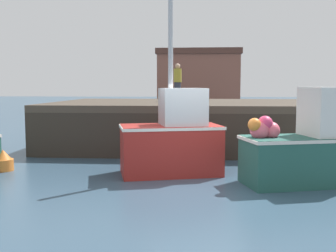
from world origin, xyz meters
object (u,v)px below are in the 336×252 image
object	(u,v)px
fishing_boat_mid	(311,148)
rowboat	(329,163)
dockworker	(178,82)
fishing_boat_near_right	(173,139)
mooring_buoy_foreground	(3,161)

from	to	relation	value
fishing_boat_mid	rowboat	distance (m)	2.20
fishing_boat_mid	dockworker	size ratio (longest dim) A/B	2.25
fishing_boat_near_right	fishing_boat_mid	distance (m)	3.63
fishing_boat_near_right	dockworker	bearing A→B (deg)	92.18
dockworker	mooring_buoy_foreground	distance (m)	8.23
mooring_buoy_foreground	dockworker	bearing A→B (deg)	53.48
fishing_boat_near_right	fishing_boat_mid	xyz separation A→B (m)	(3.53, -0.86, -0.07)
fishing_boat_near_right	rowboat	distance (m)	4.70
fishing_boat_mid	dockworker	bearing A→B (deg)	117.49
fishing_boat_mid	rowboat	world-z (taller)	fishing_boat_mid
fishing_boat_near_right	mooring_buoy_foreground	distance (m)	4.99
fishing_boat_mid	mooring_buoy_foreground	size ratio (longest dim) A/B	5.84
rowboat	mooring_buoy_foreground	world-z (taller)	mooring_buoy_foreground
fishing_boat_near_right	rowboat	world-z (taller)	fishing_boat_near_right
fishing_boat_near_right	mooring_buoy_foreground	size ratio (longest dim) A/B	8.17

